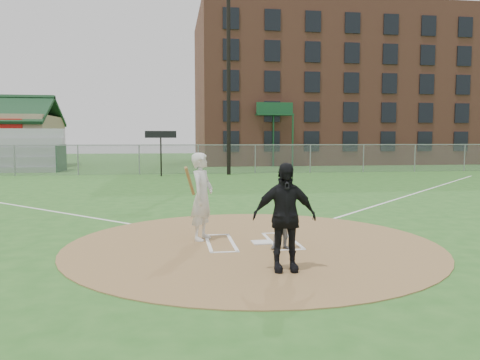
{
  "coord_description": "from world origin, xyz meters",
  "views": [
    {
      "loc": [
        -1.8,
        -10.35,
        2.39
      ],
      "look_at": [
        0.0,
        2.0,
        1.3
      ],
      "focal_mm": 35.0,
      "sensor_mm": 36.0,
      "label": 1
    }
  ],
  "objects": [
    {
      "name": "ground",
      "position": [
        0.0,
        0.0,
        0.0
      ],
      "size": [
        140.0,
        140.0,
        0.0
      ],
      "primitive_type": "plane",
      "color": "#2B6322",
      "rests_on": "ground"
    },
    {
      "name": "dirt_circle",
      "position": [
        0.0,
        0.0,
        0.01
      ],
      "size": [
        8.4,
        8.4,
        0.02
      ],
      "primitive_type": "cylinder",
      "color": "#997648",
      "rests_on": "ground"
    },
    {
      "name": "home_plate",
      "position": [
        0.21,
        0.01,
        0.03
      ],
      "size": [
        0.44,
        0.44,
        0.03
      ],
      "primitive_type": "cube",
      "rotation": [
        0.0,
        0.0,
        0.05
      ],
      "color": "silver",
      "rests_on": "dirt_circle"
    },
    {
      "name": "foul_line_first",
      "position": [
        9.0,
        9.0,
        0.01
      ],
      "size": [
        17.04,
        17.04,
        0.01
      ],
      "primitive_type": "cube",
      "rotation": [
        0.0,
        0.0,
        -0.79
      ],
      "color": "white",
      "rests_on": "ground"
    },
    {
      "name": "catcher",
      "position": [
        0.57,
        -0.67,
        0.61
      ],
      "size": [
        0.59,
        0.47,
        1.18
      ],
      "primitive_type": "imported",
      "rotation": [
        0.0,
        0.0,
        -0.03
      ],
      "color": "gray",
      "rests_on": "dirt_circle"
    },
    {
      "name": "umpire",
      "position": [
        0.19,
        -2.25,
        1.0
      ],
      "size": [
        1.17,
        0.54,
        1.96
      ],
      "primitive_type": "imported",
      "rotation": [
        0.0,
        0.0,
        -0.06
      ],
      "color": "black",
      "rests_on": "dirt_circle"
    },
    {
      "name": "batters_boxes",
      "position": [
        0.0,
        0.15,
        0.03
      ],
      "size": [
        2.08,
        1.88,
        0.01
      ],
      "color": "white",
      "rests_on": "dirt_circle"
    },
    {
      "name": "batter_at_plate",
      "position": [
        -1.11,
        0.57,
        1.05
      ],
      "size": [
        0.83,
        1.14,
        2.06
      ],
      "color": "silver",
      "rests_on": "dirt_circle"
    },
    {
      "name": "outfield_fence",
      "position": [
        0.0,
        22.0,
        1.02
      ],
      "size": [
        56.08,
        0.08,
        2.03
      ],
      "color": "slate",
      "rests_on": "ground"
    },
    {
      "name": "bleachers",
      "position": [
        -13.0,
        26.2,
        1.59
      ],
      "size": [
        6.08,
        3.2,
        3.2
      ],
      "color": "#B7BABF",
      "rests_on": "ground"
    },
    {
      "name": "brick_warehouse",
      "position": [
        16.0,
        37.96,
        7.5
      ],
      "size": [
        30.0,
        17.17,
        15.0
      ],
      "color": "brown",
      "rests_on": "ground"
    },
    {
      "name": "light_pole",
      "position": [
        2.0,
        21.0,
        6.61
      ],
      "size": [
        1.2,
        0.3,
        12.22
      ],
      "color": "black",
      "rests_on": "ground"
    },
    {
      "name": "scoreboard_sign",
      "position": [
        -2.5,
        20.2,
        2.39
      ],
      "size": [
        2.0,
        0.1,
        2.93
      ],
      "color": "black",
      "rests_on": "ground"
    }
  ]
}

